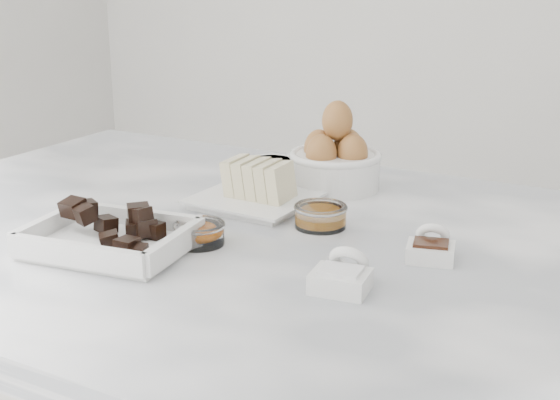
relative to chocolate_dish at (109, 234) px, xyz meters
The scene contains 9 objects.
marble_slab 0.20m from the chocolate_dish, 50.09° to the left, with size 1.20×0.80×0.04m, color white.
chocolate_dish is the anchor object (origin of this frame).
butter_plate 0.26m from the chocolate_dish, 77.15° to the left, with size 0.17×0.17×0.07m.
sugar_ramekin 0.35m from the chocolate_dish, 84.44° to the left, with size 0.07×0.07×0.04m.
egg_bowl 0.41m from the chocolate_dish, 72.21° to the left, with size 0.15×0.15×0.14m.
honey_bowl 0.28m from the chocolate_dish, 48.10° to the left, with size 0.07×0.07×0.03m.
zest_bowl 0.11m from the chocolate_dish, 42.13° to the left, with size 0.07×0.07×0.03m.
vanilla_spoon 0.39m from the chocolate_dish, 25.73° to the left, with size 0.07×0.08×0.04m.
salt_spoon 0.30m from the chocolate_dish, ahead, with size 0.07×0.08×0.05m.
Camera 1 is at (0.50, -0.83, 1.29)m, focal length 50.00 mm.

